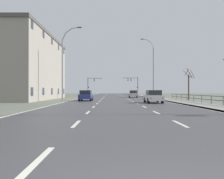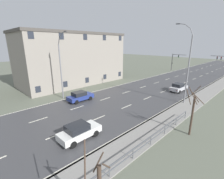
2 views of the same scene
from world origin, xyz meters
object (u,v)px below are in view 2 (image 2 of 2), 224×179
at_px(street_lamp_midground, 188,66).
at_px(car_distant, 80,96).
at_px(car_far_left, 178,87).
at_px(brick_building, 73,58).
at_px(street_lamp_left_bank, 61,68).
at_px(traffic_signal_left, 174,60).
at_px(car_far_right, 79,131).

height_order(street_lamp_midground, car_distant, street_lamp_midground).
distance_m(car_far_left, brick_building, 23.36).
relative_size(street_lamp_midground, brick_building, 0.50).
bearing_deg(brick_building, car_far_left, 27.00).
relative_size(street_lamp_midground, street_lamp_left_bank, 1.10).
height_order(street_lamp_midground, brick_building, street_lamp_midground).
distance_m(traffic_signal_left, car_far_left, 24.92).
xyz_separation_m(street_lamp_midground, brick_building, (-23.61, -4.69, -0.10)).
xyz_separation_m(traffic_signal_left, car_far_left, (11.30, -22.02, -2.91)).
bearing_deg(street_lamp_left_bank, car_far_left, 56.86).
bearing_deg(car_far_left, car_far_right, -86.67).
bearing_deg(street_lamp_left_bank, brick_building, 139.81).
height_order(street_lamp_midground, traffic_signal_left, street_lamp_midground).
distance_m(car_far_left, car_distant, 18.61).
distance_m(street_lamp_midground, car_distant, 16.78).
bearing_deg(street_lamp_midground, car_far_left, 119.68).
bearing_deg(car_far_left, street_lamp_left_bank, -120.37).
bearing_deg(car_distant, car_far_left, 62.95).
distance_m(street_lamp_left_bank, traffic_signal_left, 39.83).
xyz_separation_m(car_far_left, car_distant, (-8.62, -16.50, 0.00)).
distance_m(street_lamp_left_bank, brick_building, 11.48).
relative_size(street_lamp_midground, car_distant, 2.84).
bearing_deg(car_far_right, traffic_signal_left, 103.63).
bearing_deg(street_lamp_midground, car_distant, -137.64).
bearing_deg(traffic_signal_left, street_lamp_left_bank, -90.45).
bearing_deg(car_far_right, car_distant, 145.02).
distance_m(car_far_right, car_far_left, 22.48).
bearing_deg(brick_building, street_lamp_midground, 11.24).
relative_size(street_lamp_midground, car_far_left, 2.79).
bearing_deg(street_lamp_midground, traffic_signal_left, 117.69).
bearing_deg(car_far_right, street_lamp_midground, 78.92).
bearing_deg(brick_building, street_lamp_left_bank, -40.19).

